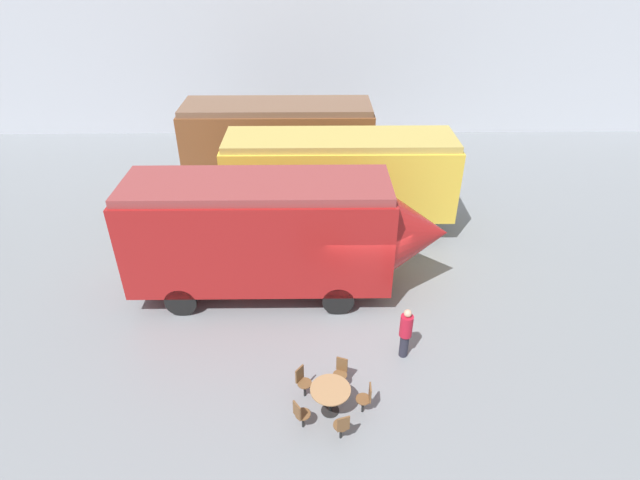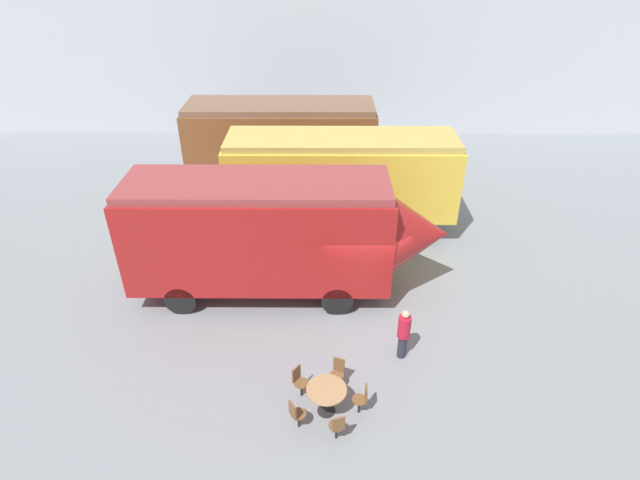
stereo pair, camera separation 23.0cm
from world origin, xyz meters
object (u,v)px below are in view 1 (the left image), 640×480
Objects in this scene: passenger_coach_vintage at (339,175)px; cafe_chair_0 at (341,371)px; streamlined_locomotive at (281,231)px; cafe_table_near at (330,393)px; visitor_person at (406,331)px; passenger_coach_wooden at (278,138)px.

passenger_coach_vintage reaches higher than cafe_chair_0.
streamlined_locomotive reaches higher than cafe_chair_0.
streamlined_locomotive is at bearing -116.21° from passenger_coach_vintage.
cafe_table_near is at bearing 0.00° from cafe_chair_0.
cafe_table_near is (1.35, -4.81, -1.58)m from streamlined_locomotive.
passenger_coach_vintage is at bearing 102.20° from visitor_person.
passenger_coach_wooden reaches higher than cafe_table_near.
visitor_person is (3.95, -10.64, -1.43)m from passenger_coach_wooden.
visitor_person is at bearing 42.09° from cafe_table_near.
streamlined_locomotive is 11.03× the size of cafe_chair_0.
passenger_coach_wooden reaches higher than passenger_coach_vintage.
cafe_chair_0 is 0.55× the size of visitor_person.
passenger_coach_wooden is at bearing 94.10° from streamlined_locomotive.
cafe_table_near is (-0.57, -8.71, -1.65)m from passenger_coach_vintage.
streamlined_locomotive is at bearing 105.65° from cafe_table_near.
visitor_person is at bearing -69.64° from passenger_coach_wooden.
cafe_chair_0 is at bearing -67.80° from streamlined_locomotive.
passenger_coach_vintage is at bearing -162.29° from cafe_chair_0.
streamlined_locomotive is 5.24m from cafe_table_near.
passenger_coach_vintage reaches higher than visitor_person.
visitor_person is (1.76, 1.05, 0.34)m from cafe_chair_0.
passenger_coach_wooden is at bearing 123.09° from passenger_coach_vintage.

